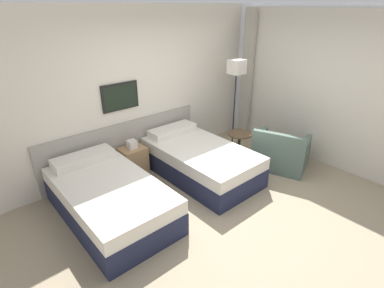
{
  "coord_description": "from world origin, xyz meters",
  "views": [
    {
      "loc": [
        -2.79,
        -2.28,
        2.68
      ],
      "look_at": [
        0.02,
        0.95,
        0.68
      ],
      "focal_mm": 28.0,
      "sensor_mm": 36.0,
      "label": 1
    }
  ],
  "objects": [
    {
      "name": "ground_plane",
      "position": [
        0.0,
        0.0,
        0.0
      ],
      "size": [
        16.0,
        16.0,
        0.0
      ],
      "primitive_type": "plane",
      "color": "gray"
    },
    {
      "name": "armchair",
      "position": [
        1.55,
        0.28,
        0.25
      ],
      "size": [
        1.05,
        1.11,
        0.75
      ],
      "rotation": [
        0.0,
        0.0,
        1.93
      ],
      "color": "#4C6056",
      "rests_on": "ground_plane"
    },
    {
      "name": "wall_window",
      "position": [
        2.32,
        -0.12,
        1.34
      ],
      "size": [
        0.21,
        4.55,
        2.7
      ],
      "color": "white",
      "rests_on": "ground_plane"
    },
    {
      "name": "bed_near_door",
      "position": [
        -1.42,
        1.02,
        0.27
      ],
      "size": [
        1.11,
        2.0,
        0.66
      ],
      "color": "#1E233D",
      "rests_on": "ground_plane"
    },
    {
      "name": "nightstand",
      "position": [
        -0.58,
        1.79,
        0.26
      ],
      "size": [
        0.42,
        0.35,
        0.63
      ],
      "color": "#9E7A51",
      "rests_on": "ground_plane"
    },
    {
      "name": "side_table",
      "position": [
        1.16,
        0.92,
        0.39
      ],
      "size": [
        0.45,
        0.45,
        0.55
      ],
      "color": "brown",
      "rests_on": "ground_plane"
    },
    {
      "name": "floor_lamp",
      "position": [
        1.57,
        1.45,
        1.5
      ],
      "size": [
        0.27,
        0.27,
        1.75
      ],
      "color": "black",
      "rests_on": "ground_plane"
    },
    {
      "name": "wall_headboard",
      "position": [
        -0.04,
        2.07,
        1.3
      ],
      "size": [
        10.0,
        0.1,
        2.7
      ],
      "color": "beige",
      "rests_on": "ground_plane"
    },
    {
      "name": "bed_near_window",
      "position": [
        0.26,
        1.02,
        0.27
      ],
      "size": [
        1.11,
        2.0,
        0.66
      ],
      "color": "#1E233D",
      "rests_on": "ground_plane"
    }
  ]
}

